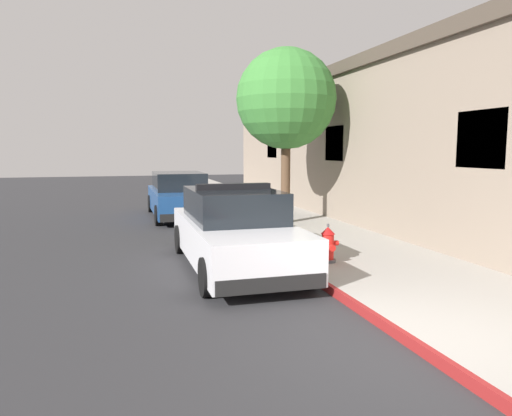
{
  "coord_description": "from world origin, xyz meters",
  "views": [
    {
      "loc": [
        -3.32,
        -4.6,
        2.34
      ],
      "look_at": [
        -0.28,
        5.98,
        1.0
      ],
      "focal_mm": 33.58,
      "sensor_mm": 36.0,
      "label": 1
    }
  ],
  "objects": [
    {
      "name": "ground_plane",
      "position": [
        -4.36,
        10.0,
        -0.1
      ],
      "size": [
        31.36,
        60.0,
        0.2
      ],
      "primitive_type": "cube",
      "color": "#2B2B2D"
    },
    {
      "name": "sidewalk_pavement",
      "position": [
        1.64,
        10.0,
        0.07
      ],
      "size": [
        3.27,
        60.0,
        0.14
      ],
      "primitive_type": "cube",
      "color": "#9E9991",
      "rests_on": "ground"
    },
    {
      "name": "curb_painted_edge",
      "position": [
        -0.04,
        10.0,
        0.07
      ],
      "size": [
        0.08,
        60.0,
        0.14
      ],
      "primitive_type": "cube",
      "color": "maroon",
      "rests_on": "ground"
    },
    {
      "name": "storefront_building",
      "position": [
        6.48,
        9.38,
        2.5
      ],
      "size": [
        6.65,
        23.06,
        4.99
      ],
      "color": "gray",
      "rests_on": "ground"
    },
    {
      "name": "police_cruiser",
      "position": [
        -1.14,
        4.52,
        0.74
      ],
      "size": [
        1.94,
        4.84,
        1.68
      ],
      "color": "white",
      "rests_on": "ground"
    },
    {
      "name": "parked_car_silver_ahead",
      "position": [
        -1.31,
        12.1,
        0.74
      ],
      "size": [
        1.94,
        4.84,
        1.56
      ],
      "color": "navy",
      "rests_on": "ground"
    },
    {
      "name": "fire_hydrant",
      "position": [
        0.59,
        3.88,
        0.49
      ],
      "size": [
        0.44,
        0.4,
        0.76
      ],
      "color": "#4C4C51",
      "rests_on": "sidewalk_pavement"
    },
    {
      "name": "street_tree",
      "position": [
        1.52,
        8.99,
        3.82
      ],
      "size": [
        2.96,
        2.96,
        5.17
      ],
      "color": "brown",
      "rests_on": "sidewalk_pavement"
    }
  ]
}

